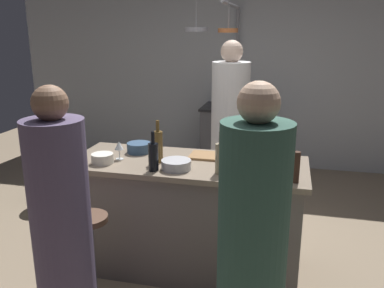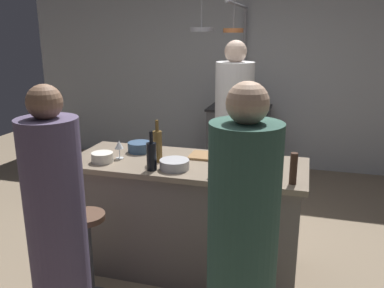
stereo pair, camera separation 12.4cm
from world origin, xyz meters
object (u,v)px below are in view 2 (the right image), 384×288
(wine_bottle_amber, at_px, (157,146))
(cutting_board, at_px, (210,156))
(mixing_bowl_steel, at_px, (174,164))
(wine_bottle_rose, at_px, (237,148))
(wine_glass_by_chef, at_px, (269,149))
(mixing_bowl_ceramic, at_px, (102,157))
(wine_bottle_green, at_px, (264,158))
(mixing_bowl_blue, at_px, (140,147))
(stove_range, at_px, (239,139))
(wine_bottle_dark, at_px, (152,156))
(potted_plant, at_px, (54,177))
(guest_left, at_px, (57,232))
(bar_stool_right, at_px, (241,280))
(guest_right, at_px, (242,258))
(bar_stool_left, at_px, (89,255))
(pepper_mill, at_px, (293,169))
(wine_bottle_white, at_px, (218,158))
(wine_glass_near_left_guest, at_px, (119,146))
(chef, at_px, (233,138))

(wine_bottle_amber, bearing_deg, cutting_board, 30.00)
(cutting_board, relative_size, mixing_bowl_steel, 1.49)
(cutting_board, height_order, wine_bottle_rose, wine_bottle_rose)
(wine_glass_by_chef, height_order, mixing_bowl_ceramic, wine_glass_by_chef)
(wine_bottle_green, height_order, mixing_bowl_blue, wine_bottle_green)
(stove_range, relative_size, wine_bottle_dark, 3.11)
(potted_plant, height_order, wine_bottle_dark, wine_bottle_dark)
(mixing_bowl_steel, bearing_deg, guest_left, -119.38)
(stove_range, height_order, bar_stool_right, stove_range)
(guest_right, bearing_deg, bar_stool_left, 160.67)
(mixing_bowl_ceramic, bearing_deg, pepper_mill, -2.84)
(stove_range, bearing_deg, wine_bottle_white, -83.85)
(cutting_board, xyz_separation_m, wine_glass_near_left_guest, (-0.67, -0.22, 0.10))
(guest_right, bearing_deg, wine_bottle_amber, 130.01)
(bar_stool_left, height_order, mixing_bowl_blue, mixing_bowl_blue)
(stove_range, xyz_separation_m, wine_glass_by_chef, (0.60, -2.30, 0.56))
(wine_bottle_green, bearing_deg, potted_plant, 158.37)
(potted_plant, relative_size, wine_glass_near_left_guest, 3.56)
(mixing_bowl_steel, bearing_deg, bar_stool_right, -37.31)
(chef, xyz_separation_m, wine_bottle_green, (0.43, -1.20, 0.20))
(wine_bottle_dark, distance_m, wine_glass_near_left_guest, 0.39)
(bar_stool_right, bearing_deg, mixing_bowl_blue, 142.05)
(chef, bearing_deg, bar_stool_right, -77.65)
(bar_stool_right, bearing_deg, mixing_bowl_steel, 142.69)
(wine_glass_by_chef, bearing_deg, stove_range, 104.62)
(chef, xyz_separation_m, pepper_mill, (0.63, -1.33, 0.18))
(wine_bottle_amber, xyz_separation_m, wine_glass_near_left_guest, (-0.31, -0.01, -0.02))
(guest_right, relative_size, potted_plant, 3.17)
(wine_bottle_green, distance_m, wine_glass_by_chef, 0.27)
(wine_glass_near_left_guest, bearing_deg, wine_bottle_dark, -28.33)
(mixing_bowl_ceramic, bearing_deg, potted_plant, 139.43)
(chef, relative_size, wine_glass_near_left_guest, 12.18)
(guest_left, bearing_deg, wine_bottle_amber, 73.74)
(bar_stool_right, relative_size, guest_right, 0.41)
(wine_bottle_rose, bearing_deg, wine_bottle_white, -109.22)
(guest_right, bearing_deg, potted_plant, 142.35)
(guest_right, relative_size, mixing_bowl_steel, 7.69)
(wine_bottle_white, xyz_separation_m, mixing_bowl_steel, (-0.32, 0.01, -0.08))
(stove_range, height_order, pepper_mill, pepper_mill)
(potted_plant, distance_m, mixing_bowl_steel, 2.11)
(cutting_board, xyz_separation_m, mixing_bowl_blue, (-0.59, -0.01, 0.03))
(stove_range, bearing_deg, guest_left, -98.07)
(bar_stool_left, relative_size, pepper_mill, 3.24)
(guest_left, relative_size, wine_bottle_dark, 5.58)
(wine_glass_by_chef, bearing_deg, bar_stool_left, -145.55)
(wine_bottle_green, bearing_deg, mixing_bowl_ceramic, -177.27)
(wine_bottle_amber, bearing_deg, chef, 71.46)
(chef, relative_size, guest_left, 1.12)
(chef, distance_m, wine_glass_near_left_guest, 1.35)
(stove_range, distance_m, mixing_bowl_blue, 2.40)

